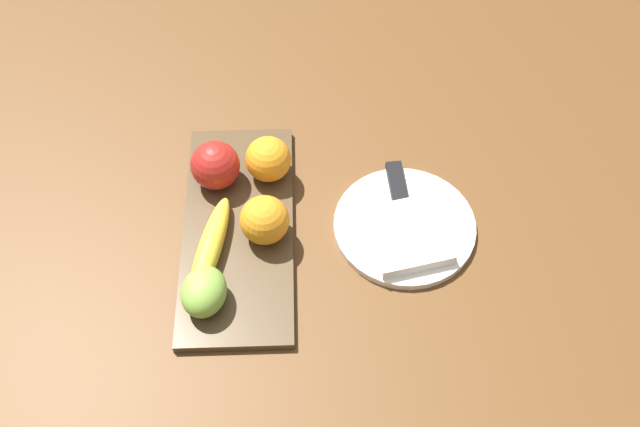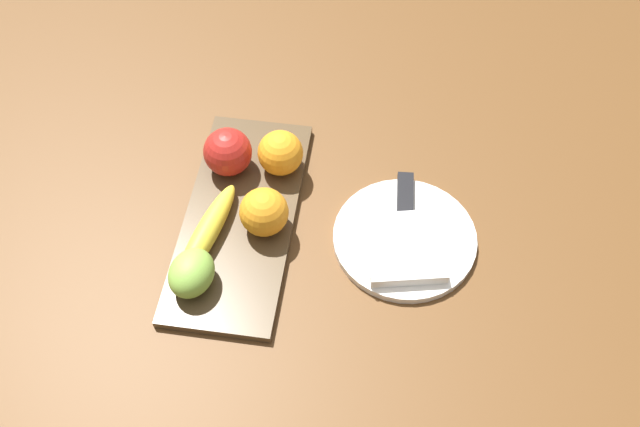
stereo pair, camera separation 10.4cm
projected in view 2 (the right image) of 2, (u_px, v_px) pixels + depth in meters
The scene contains 10 objects.
ground_plane at pixel (246, 200), 1.11m from camera, with size 2.40×2.40×0.00m, color brown.
fruit_tray at pixel (237, 218), 1.08m from camera, with size 0.38×0.16×0.01m, color #503D26.
apple at pixel (228, 152), 1.10m from camera, with size 0.07×0.07×0.07m, color #AF221C.
banana at pixel (207, 233), 1.04m from camera, with size 0.18×0.03×0.03m, color yellow.
orange_near_apple at pixel (264, 212), 1.04m from camera, with size 0.07×0.07×0.07m, color orange.
orange_near_banana at pixel (280, 153), 1.10m from camera, with size 0.07×0.07×0.07m, color orange.
grape_bunch at pixel (192, 273), 0.99m from camera, with size 0.07×0.06×0.05m, color #85B845.
dinner_plate at pixel (405, 238), 1.07m from camera, with size 0.21×0.21×0.01m, color white.
folded_napkin at pixel (404, 248), 1.04m from camera, with size 0.11×0.11×0.02m, color white.
knife at pixel (405, 207), 1.08m from camera, with size 0.18×0.03×0.01m.
Camera 2 is at (0.63, 0.20, 0.90)m, focal length 41.16 mm.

